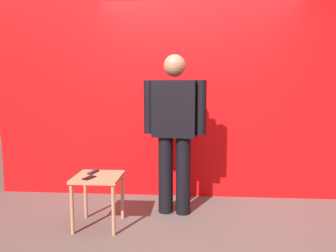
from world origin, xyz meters
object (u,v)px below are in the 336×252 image
(cell_phone, at_px, (89,178))
(standing_person, at_px, (175,126))
(side_table, at_px, (98,184))
(tv_remote, at_px, (93,172))

(cell_phone, bearing_deg, standing_person, 54.26)
(side_table, relative_size, tv_remote, 3.15)
(cell_phone, bearing_deg, tv_remote, 116.88)
(side_table, distance_m, tv_remote, 0.16)
(cell_phone, bearing_deg, side_table, 82.23)
(standing_person, relative_size, tv_remote, 10.49)
(standing_person, bearing_deg, cell_phone, -147.10)
(side_table, height_order, tv_remote, tv_remote)
(cell_phone, xyz_separation_m, tv_remote, (-0.02, 0.20, 0.01))
(cell_phone, height_order, tv_remote, tv_remote)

